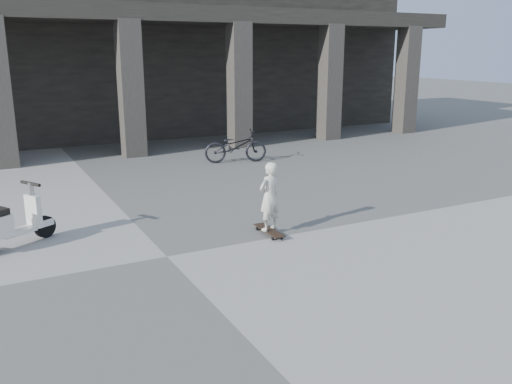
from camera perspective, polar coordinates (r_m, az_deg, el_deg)
name	(u,v)px	position (r m, az deg, el deg)	size (l,w,h in m)	color
ground	(167,257)	(8.61, -9.36, -6.73)	(90.00, 90.00, 0.00)	#51514E
colonnade	(42,53)	(21.56, -21.62, 13.46)	(28.00, 8.82, 6.00)	black
longboard	(269,231)	(9.46, 1.40, -4.10)	(0.21, 0.85, 0.08)	black
child	(269,197)	(9.28, 1.42, -0.48)	(0.44, 0.29, 1.20)	beige
scooter	(1,227)	(9.49, -25.26, -3.36)	(1.31, 0.87, 1.02)	black
bicycle	(236,146)	(15.51, -2.16, 4.83)	(0.62, 1.77, 0.93)	black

